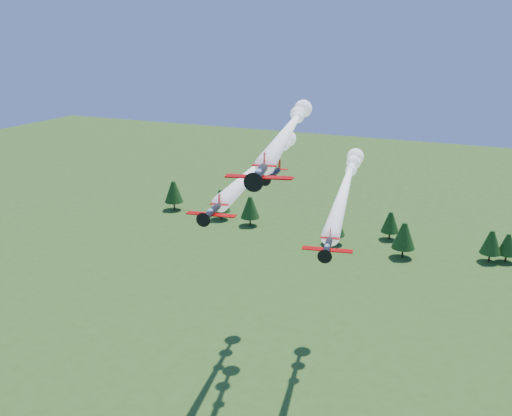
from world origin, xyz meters
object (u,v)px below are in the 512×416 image
at_px(plane_lead, 291,127).
at_px(plane_right, 346,183).
at_px(plane_left, 266,160).
at_px(plane_slot, 272,174).

relative_size(plane_lead, plane_right, 1.01).
relative_size(plane_left, plane_right, 1.01).
relative_size(plane_lead, plane_slot, 8.54).
bearing_deg(plane_right, plane_left, 171.58).
distance_m(plane_right, plane_slot, 28.90).
bearing_deg(plane_slot, plane_left, 110.84).
bearing_deg(plane_lead, plane_left, 121.30).
xyz_separation_m(plane_lead, plane_slot, (4.65, -19.40, -3.55)).
bearing_deg(plane_right, plane_lead, -146.14).
xyz_separation_m(plane_left, plane_right, (15.91, 0.78, -3.01)).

